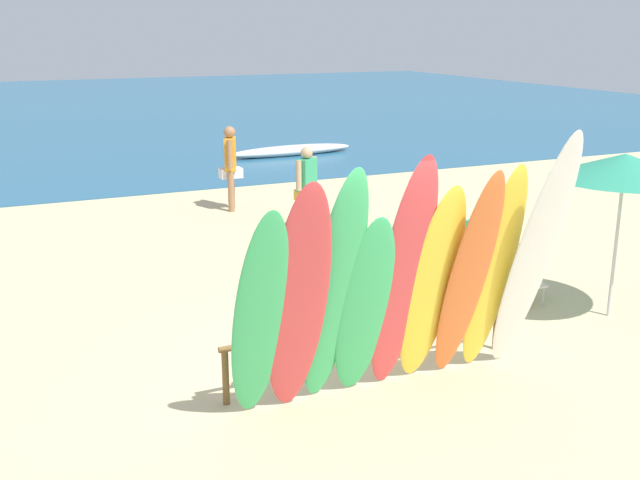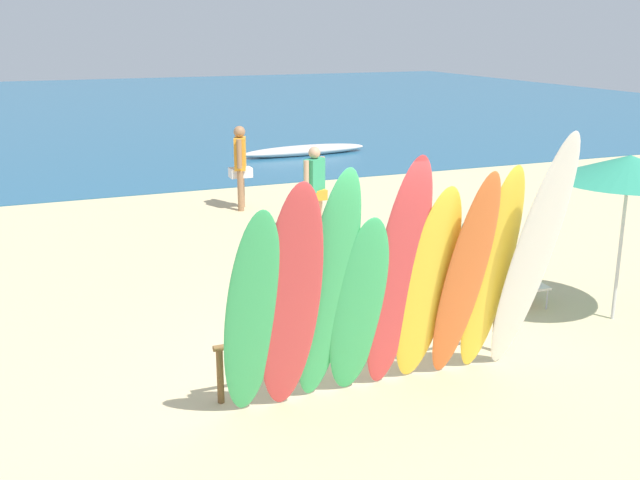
{
  "view_description": "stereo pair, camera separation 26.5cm",
  "coord_description": "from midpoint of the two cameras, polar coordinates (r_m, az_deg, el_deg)",
  "views": [
    {
      "loc": [
        -3.57,
        -6.62,
        3.66
      ],
      "look_at": [
        0.0,
        1.37,
        1.17
      ],
      "focal_mm": 42.23,
      "sensor_mm": 36.0,
      "label": 1
    },
    {
      "loc": [
        -3.33,
        -6.73,
        3.66
      ],
      "look_at": [
        0.0,
        1.37,
        1.17
      ],
      "focal_mm": 42.23,
      "sensor_mm": 36.0,
      "label": 2
    }
  ],
  "objects": [
    {
      "name": "beach_chair_red",
      "position": [
        11.71,
        10.65,
        -0.4
      ],
      "size": [
        0.7,
        0.79,
        0.83
      ],
      "rotation": [
        0.0,
        0.0,
        0.36
      ],
      "color": "#B7B7BC",
      "rests_on": "ground"
    },
    {
      "name": "beachgoer_midbeach",
      "position": [
        13.66,
        -1.57,
        4.29
      ],
      "size": [
        0.52,
        0.39,
        1.59
      ],
      "rotation": [
        0.0,
        0.0,
        0.59
      ],
      "color": "tan",
      "rests_on": "ground"
    },
    {
      "name": "distant_boat",
      "position": [
        22.29,
        -2.54,
        6.78
      ],
      "size": [
        3.93,
        0.94,
        0.31
      ],
      "color": "silver",
      "rests_on": "ground"
    },
    {
      "name": "beach_umbrella",
      "position": [
        10.08,
        21.39,
        5.21
      ],
      "size": [
        1.81,
        1.81,
        2.15
      ],
      "color": "silver",
      "rests_on": "ground"
    },
    {
      "name": "surfboard_yellow_7",
      "position": [
        8.04,
        12.1,
        -2.31
      ],
      "size": [
        0.48,
        0.73,
        2.4
      ],
      "primitive_type": "ellipsoid",
      "rotation": [
        0.27,
        0.0,
        -0.01
      ],
      "color": "yellow",
      "rests_on": "ground"
    },
    {
      "name": "surfboard_white_8",
      "position": [
        8.05,
        15.0,
        -1.17
      ],
      "size": [
        0.51,
        1.03,
        2.75
      ],
      "primitive_type": "ellipsoid",
      "rotation": [
        0.34,
        0.0,
        -0.01
      ],
      "color": "white",
      "rests_on": "ground"
    },
    {
      "name": "beachgoer_photographing",
      "position": [
        15.55,
        -7.29,
        5.88
      ],
      "size": [
        0.45,
        0.62,
        1.72
      ],
      "rotation": [
        0.0,
        0.0,
        4.37
      ],
      "color": "#9E704C",
      "rests_on": "ground"
    },
    {
      "name": "surfboard_orange_6",
      "position": [
        7.78,
        10.2,
        -2.86
      ],
      "size": [
        0.47,
        0.86,
        2.39
      ],
      "primitive_type": "ellipsoid",
      "rotation": [
        0.33,
        0.0,
        -0.0
      ],
      "color": "orange",
      "rests_on": "ground"
    },
    {
      "name": "surfboard_green_0",
      "position": [
        6.87,
        -5.7,
        -5.97
      ],
      "size": [
        0.51,
        0.86,
        2.23
      ],
      "primitive_type": "ellipsoid",
      "rotation": [
        0.34,
        0.0,
        -0.0
      ],
      "color": "#38B266",
      "rests_on": "ground"
    },
    {
      "name": "surfboard_red_4",
      "position": [
        7.43,
        5.3,
        -2.83
      ],
      "size": [
        0.58,
        0.82,
        2.57
      ],
      "primitive_type": "ellipsoid",
      "rotation": [
        0.28,
        0.0,
        0.04
      ],
      "color": "#D13D42",
      "rests_on": "ground"
    },
    {
      "name": "surfboard_green_2",
      "position": [
        7.11,
        0.03,
        -3.87
      ],
      "size": [
        0.61,
        0.91,
        2.52
      ],
      "primitive_type": "ellipsoid",
      "rotation": [
        0.3,
        0.0,
        0.1
      ],
      "color": "#38B266",
      "rests_on": "ground"
    },
    {
      "name": "surfboard_yellow_5",
      "position": [
        7.71,
        7.5,
        -3.51
      ],
      "size": [
        0.61,
        0.76,
        2.24
      ],
      "primitive_type": "ellipsoid",
      "rotation": [
        0.29,
        0.0,
        0.05
      ],
      "color": "yellow",
      "rests_on": "ground"
    },
    {
      "name": "surfboard_red_1",
      "position": [
        6.9,
        -2.76,
        -4.82
      ],
      "size": [
        0.62,
        0.92,
        2.45
      ],
      "primitive_type": "ellipsoid",
      "rotation": [
        0.33,
        0.0,
        -0.07
      ],
      "color": "#D13D42",
      "rests_on": "ground"
    },
    {
      "name": "ocean_water",
      "position": [
        37.13,
        -18.87,
        9.4
      ],
      "size": [
        60.0,
        40.0,
        0.02
      ],
      "primitive_type": "cube",
      "color": "#235B7F",
      "rests_on": "ground"
    },
    {
      "name": "ground",
      "position": [
        21.28,
        -14.44,
        5.48
      ],
      "size": [
        60.0,
        60.0,
        0.0
      ],
      "primitive_type": "plane",
      "color": "#D3BC8C"
    },
    {
      "name": "surfboard_rack",
      "position": [
        8.15,
        3.03,
        -6.92
      ],
      "size": [
        3.41,
        0.07,
        0.63
      ],
      "color": "brown",
      "rests_on": "ground"
    },
    {
      "name": "surfboard_green_3",
      "position": [
        7.41,
        2.35,
        -5.17
      ],
      "size": [
        0.56,
        0.68,
        2.01
      ],
      "primitive_type": "ellipsoid",
      "rotation": [
        0.29,
        0.0,
        -0.0
      ],
      "color": "#38B266",
      "rests_on": "ground"
    },
    {
      "name": "beach_chair_blue",
      "position": [
        10.68,
        13.92,
        -2.25
      ],
      "size": [
        0.57,
        0.78,
        0.8
      ],
      "rotation": [
        0.0,
        0.0,
        -0.1
      ],
      "color": "#B7B7BC",
      "rests_on": "ground"
    }
  ]
}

